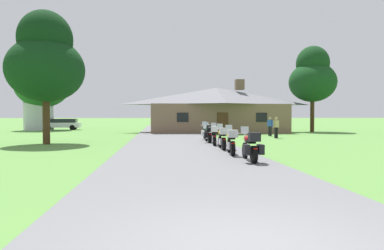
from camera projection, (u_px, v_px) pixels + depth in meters
name	position (u px, v px, depth m)	size (l,w,h in m)	color
ground_plane	(176.00, 141.00, 24.47)	(500.00, 500.00, 0.00)	#56893D
asphalt_driveway	(178.00, 143.00, 22.48)	(6.40, 80.00, 0.06)	slate
motorcycle_red_nearest_to_camera	(251.00, 147.00, 13.01)	(0.73, 2.08, 1.30)	black
motorcycle_yellow_second_in_row	(231.00, 142.00, 15.40)	(0.67, 2.08, 1.30)	black
motorcycle_yellow_third_in_row	(222.00, 138.00, 17.86)	(0.66, 2.08, 1.30)	black
motorcycle_red_fourth_in_row	(214.00, 135.00, 20.50)	(0.73, 2.08, 1.30)	black
motorcycle_green_fifth_in_row	(209.00, 134.00, 22.52)	(0.73, 2.08, 1.30)	black
motorcycle_blue_farthest_in_row	(206.00, 132.00, 25.22)	(0.73, 2.08, 1.30)	black
stone_lodge	(217.00, 109.00, 37.18)	(14.74, 7.48, 5.69)	brown
bystander_blue_shirt_near_lodge	(270.00, 125.00, 30.21)	(0.40, 0.45, 1.69)	black
bystander_tan_shirt_beside_signpost	(276.00, 126.00, 27.41)	(0.52, 0.34, 1.69)	black
tree_left_near	(46.00, 61.00, 21.60)	(4.75, 4.75, 8.35)	#422D19
tree_right_of_lodge	(313.00, 77.00, 38.01)	(5.11, 5.11, 9.44)	#422D19
tree_left_far	(42.00, 78.00, 42.45)	(6.55, 6.55, 10.67)	#422D19
metal_silo_distant	(38.00, 99.00, 42.94)	(3.58, 3.58, 7.69)	#B2B7BC
parked_white_suv_far_left	(62.00, 124.00, 43.47)	(4.71, 2.14, 1.40)	silver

